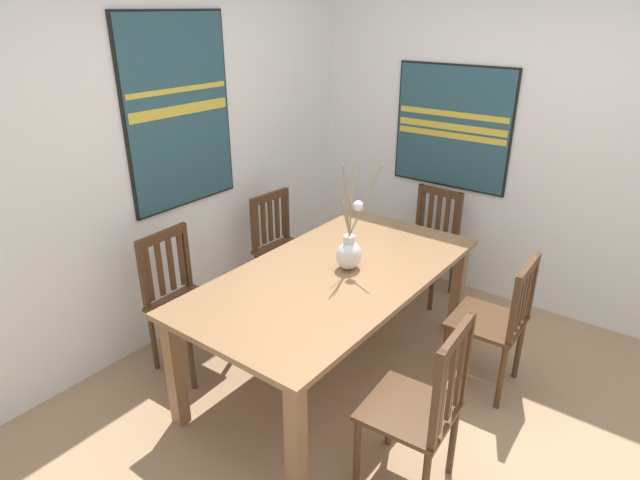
{
  "coord_description": "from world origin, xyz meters",
  "views": [
    {
      "loc": [
        -2.27,
        -1.16,
        2.26
      ],
      "look_at": [
        0.12,
        0.65,
        0.94
      ],
      "focal_mm": 29.93,
      "sensor_mm": 36.0,
      "label": 1
    }
  ],
  "objects_px": {
    "chair_1": "(182,299)",
    "chair_2": "(429,240)",
    "centerpiece_vase": "(349,251)",
    "chair_0": "(421,408)",
    "dining_table": "(334,285)",
    "chair_3": "(497,320)",
    "painting_on_back_wall": "(179,113)",
    "painting_on_side_wall": "(452,127)",
    "chair_4": "(283,246)"
  },
  "relations": [
    {
      "from": "dining_table",
      "to": "chair_4",
      "type": "height_order",
      "value": "chair_4"
    },
    {
      "from": "chair_0",
      "to": "chair_1",
      "type": "bearing_deg",
      "value": 90.11
    },
    {
      "from": "chair_0",
      "to": "painting_on_back_wall",
      "type": "distance_m",
      "value": 2.43
    },
    {
      "from": "chair_4",
      "to": "centerpiece_vase",
      "type": "bearing_deg",
      "value": -114.88
    },
    {
      "from": "chair_1",
      "to": "chair_2",
      "type": "bearing_deg",
      "value": -24.43
    },
    {
      "from": "centerpiece_vase",
      "to": "painting_on_back_wall",
      "type": "xyz_separation_m",
      "value": [
        -0.17,
        1.3,
        0.73
      ]
    },
    {
      "from": "dining_table",
      "to": "chair_0",
      "type": "bearing_deg",
      "value": -120.08
    },
    {
      "from": "chair_3",
      "to": "painting_on_side_wall",
      "type": "bearing_deg",
      "value": 38.08
    },
    {
      "from": "chair_1",
      "to": "chair_3",
      "type": "distance_m",
      "value": 2.01
    },
    {
      "from": "chair_3",
      "to": "painting_on_side_wall",
      "type": "distance_m",
      "value": 1.73
    },
    {
      "from": "chair_4",
      "to": "painting_on_back_wall",
      "type": "bearing_deg",
      "value": 148.69
    },
    {
      "from": "centerpiece_vase",
      "to": "painting_on_back_wall",
      "type": "distance_m",
      "value": 1.5
    },
    {
      "from": "centerpiece_vase",
      "to": "chair_3",
      "type": "distance_m",
      "value": 1.0
    },
    {
      "from": "chair_0",
      "to": "dining_table",
      "type": "bearing_deg",
      "value": 59.92
    },
    {
      "from": "chair_0",
      "to": "chair_2",
      "type": "distance_m",
      "value": 2.07
    },
    {
      "from": "centerpiece_vase",
      "to": "painting_on_side_wall",
      "type": "relative_size",
      "value": 0.71
    },
    {
      "from": "dining_table",
      "to": "chair_1",
      "type": "relative_size",
      "value": 2.14
    },
    {
      "from": "chair_3",
      "to": "chair_2",
      "type": "bearing_deg",
      "value": 45.69
    },
    {
      "from": "centerpiece_vase",
      "to": "chair_3",
      "type": "xyz_separation_m",
      "value": [
        0.4,
        -0.84,
        -0.38
      ]
    },
    {
      "from": "chair_3",
      "to": "painting_on_side_wall",
      "type": "height_order",
      "value": "painting_on_side_wall"
    },
    {
      "from": "chair_2",
      "to": "painting_on_back_wall",
      "type": "distance_m",
      "value": 2.2
    },
    {
      "from": "chair_1",
      "to": "painting_on_side_wall",
      "type": "xyz_separation_m",
      "value": [
        2.18,
        -0.83,
        0.87
      ]
    },
    {
      "from": "centerpiece_vase",
      "to": "chair_4",
      "type": "bearing_deg",
      "value": 65.12
    },
    {
      "from": "chair_2",
      "to": "chair_3",
      "type": "xyz_separation_m",
      "value": [
        -0.87,
        -0.89,
        0.0
      ]
    },
    {
      "from": "chair_1",
      "to": "chair_4",
      "type": "bearing_deg",
      "value": 1.44
    },
    {
      "from": "painting_on_back_wall",
      "to": "chair_2",
      "type": "bearing_deg",
      "value": -40.86
    },
    {
      "from": "chair_0",
      "to": "chair_2",
      "type": "relative_size",
      "value": 1.1
    },
    {
      "from": "chair_1",
      "to": "chair_2",
      "type": "distance_m",
      "value": 2.06
    },
    {
      "from": "centerpiece_vase",
      "to": "chair_1",
      "type": "distance_m",
      "value": 1.15
    },
    {
      "from": "chair_1",
      "to": "painting_on_back_wall",
      "type": "height_order",
      "value": "painting_on_back_wall"
    },
    {
      "from": "dining_table",
      "to": "centerpiece_vase",
      "type": "xyz_separation_m",
      "value": [
        0.1,
        -0.04,
        0.21
      ]
    },
    {
      "from": "chair_1",
      "to": "chair_3",
      "type": "relative_size",
      "value": 1.03
    },
    {
      "from": "dining_table",
      "to": "chair_4",
      "type": "distance_m",
      "value": 1.05
    },
    {
      "from": "chair_1",
      "to": "chair_2",
      "type": "height_order",
      "value": "chair_1"
    },
    {
      "from": "chair_0",
      "to": "chair_2",
      "type": "xyz_separation_m",
      "value": [
        1.87,
        0.89,
        -0.02
      ]
    },
    {
      "from": "dining_table",
      "to": "chair_3",
      "type": "relative_size",
      "value": 2.21
    },
    {
      "from": "painting_on_side_wall",
      "to": "chair_2",
      "type": "bearing_deg",
      "value": -175.25
    },
    {
      "from": "chair_0",
      "to": "chair_2",
      "type": "bearing_deg",
      "value": 25.34
    },
    {
      "from": "painting_on_back_wall",
      "to": "painting_on_side_wall",
      "type": "distance_m",
      "value": 2.13
    },
    {
      "from": "chair_1",
      "to": "chair_3",
      "type": "bearing_deg",
      "value": -60.08
    },
    {
      "from": "chair_0",
      "to": "painting_on_side_wall",
      "type": "xyz_separation_m",
      "value": [
        2.17,
        0.91,
        0.86
      ]
    },
    {
      "from": "chair_0",
      "to": "chair_4",
      "type": "height_order",
      "value": "chair_0"
    },
    {
      "from": "chair_0",
      "to": "chair_1",
      "type": "relative_size",
      "value": 1.04
    },
    {
      "from": "dining_table",
      "to": "chair_2",
      "type": "relative_size",
      "value": 2.25
    },
    {
      "from": "dining_table",
      "to": "chair_0",
      "type": "height_order",
      "value": "chair_0"
    },
    {
      "from": "dining_table",
      "to": "chair_1",
      "type": "xyz_separation_m",
      "value": [
        -0.51,
        0.86,
        -0.16
      ]
    },
    {
      "from": "chair_4",
      "to": "painting_on_back_wall",
      "type": "relative_size",
      "value": 0.71
    },
    {
      "from": "dining_table",
      "to": "chair_2",
      "type": "xyz_separation_m",
      "value": [
        1.37,
        0.01,
        -0.17
      ]
    },
    {
      "from": "centerpiece_vase",
      "to": "chair_0",
      "type": "xyz_separation_m",
      "value": [
        -0.6,
        -0.83,
        -0.37
      ]
    },
    {
      "from": "centerpiece_vase",
      "to": "painting_on_back_wall",
      "type": "height_order",
      "value": "painting_on_back_wall"
    }
  ]
}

